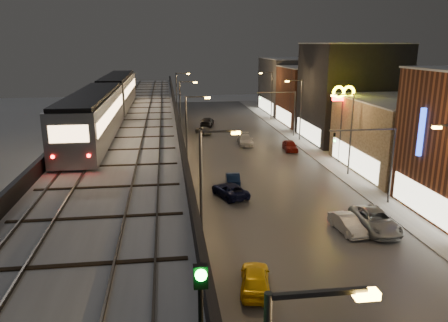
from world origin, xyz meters
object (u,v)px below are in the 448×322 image
car_near_white (233,179)px  car_onc_white (245,140)px  subway_train (108,100)px  rail_signal (201,300)px  car_mid_dark (207,122)px  car_far_white (203,131)px  car_onc_dark (375,221)px  car_onc_red (290,146)px  car_taxi (255,279)px  car_mid_silver (230,191)px  car_onc_silver (347,225)px

car_near_white → car_onc_white: car_onc_white is taller
subway_train → rail_signal: subway_train is taller
car_mid_dark → car_far_white: (-1.32, -7.26, -0.08)m
subway_train → car_mid_dark: size_ratio=7.68×
car_onc_dark → car_onc_red: bearing=90.8°
car_taxi → car_mid_silver: size_ratio=0.90×
rail_signal → car_taxi: bearing=73.2°
rail_signal → car_onc_dark: bearing=54.4°
subway_train → car_far_white: bearing=62.9°
car_mid_dark → car_mid_silver: bearing=100.2°
car_taxi → car_onc_dark: (10.97, 7.15, 0.06)m
car_mid_silver → car_onc_red: bearing=-141.4°
car_mid_dark → car_onc_red: 21.96m
car_taxi → car_onc_red: car_taxi is taller
car_onc_dark → car_onc_white: car_onc_dark is taller
car_mid_silver → car_far_white: (0.07, 29.60, 0.00)m
car_mid_dark → subway_train: bearing=79.0°
car_mid_silver → car_onc_silver: (7.76, -9.11, 0.01)m
rail_signal → car_onc_silver: 26.01m
car_near_white → car_mid_silver: bearing=82.6°
car_onc_white → car_onc_red: size_ratio=1.18×
subway_train → car_onc_red: size_ratio=9.32×
subway_train → car_mid_silver: 15.58m
car_taxi → rail_signal: bearing=84.4°
subway_train → car_near_white: size_ratio=9.82×
car_near_white → car_mid_silver: size_ratio=0.84×
car_taxi → car_far_white: bearing=-80.0°
car_onc_dark → car_onc_red: car_onc_dark is taller
car_mid_dark → car_onc_dark: 46.69m
subway_train → car_mid_dark: subway_train is taller
car_mid_silver → car_onc_white: car_onc_white is taller
car_far_white → car_onc_silver: (7.69, -38.71, 0.01)m
rail_signal → car_mid_dark: bearing=84.5°
rail_signal → car_onc_white: (10.47, 51.65, -7.99)m
car_onc_white → car_near_white: bearing=-102.0°
car_onc_dark → car_near_white: bearing=128.3°
car_far_white → car_mid_dark: bearing=-118.6°
rail_signal → car_near_white: rail_signal is taller
car_mid_silver → car_onc_red: 20.06m
car_mid_silver → rail_signal: bearing=61.2°
rail_signal → car_mid_dark: rail_signal is taller
subway_train → car_mid_silver: size_ratio=8.23×
car_taxi → car_far_white: size_ratio=1.10×
car_near_white → car_onc_dark: size_ratio=0.70×
car_near_white → car_onc_red: car_onc_red is taller
car_taxi → car_onc_white: 38.11m
car_near_white → car_far_white: car_far_white is taller
car_taxi → car_mid_dark: size_ratio=0.84×
car_onc_silver → car_onc_white: car_onc_white is taller
car_taxi → car_onc_silver: (8.64, 7.06, -0.06)m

